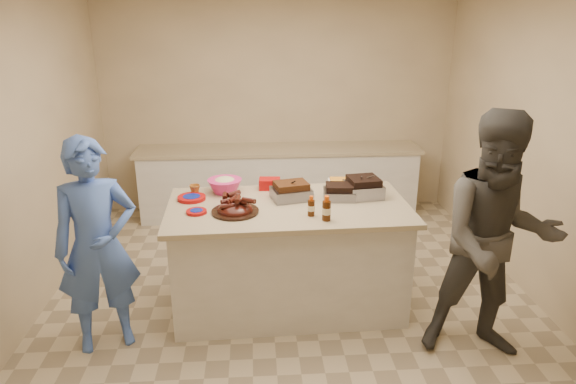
{
  "coord_description": "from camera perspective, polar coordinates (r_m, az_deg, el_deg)",
  "views": [
    {
      "loc": [
        -0.31,
        -4.12,
        2.56
      ],
      "look_at": [
        -0.03,
        0.02,
        1.08
      ],
      "focal_mm": 32.0,
      "sensor_mm": 36.0,
      "label": 1
    }
  ],
  "objects": [
    {
      "name": "basket_stack",
      "position": [
        4.8,
        -2.05,
        0.38
      ],
      "size": [
        0.2,
        0.16,
        0.1
      ],
      "primitive_type": "cube",
      "rotation": [
        0.0,
        0.0,
        -0.07
      ],
      "color": "#9E0A09",
      "rests_on": "island"
    },
    {
      "name": "plate_stack_large",
      "position": [
        4.6,
        -10.65,
        -0.83
      ],
      "size": [
        0.26,
        0.26,
        0.03
      ],
      "primitive_type": "cylinder",
      "rotation": [
        0.0,
        0.0,
        0.03
      ],
      "color": "#9E0A09",
      "rests_on": "island"
    },
    {
      "name": "roasting_pan",
      "position": [
        4.65,
        8.32,
        -0.47
      ],
      "size": [
        0.34,
        0.34,
        0.12
      ],
      "primitive_type": "cube",
      "rotation": [
        0.0,
        0.0,
        0.14
      ],
      "color": "gray",
      "rests_on": "island"
    },
    {
      "name": "sausage_plate",
      "position": [
        4.66,
        0.91,
        -0.25
      ],
      "size": [
        0.38,
        0.38,
        0.06
      ],
      "primitive_type": "cylinder",
      "rotation": [
        0.0,
        0.0,
        0.16
      ],
      "color": "silver",
      "rests_on": "island"
    },
    {
      "name": "room",
      "position": [
        4.87,
        0.39,
        -12.15
      ],
      "size": [
        4.5,
        5.0,
        2.7
      ],
      "primitive_type": null,
      "color": "#CEB78E",
      "rests_on": "ground"
    },
    {
      "name": "bbq_bottle_a",
      "position": [
        4.18,
        2.58,
        -2.63
      ],
      "size": [
        0.06,
        0.06,
        0.17
      ],
      "primitive_type": "cylinder",
      "rotation": [
        0.0,
        0.0,
        0.03
      ],
      "color": "#381805",
      "rests_on": "island"
    },
    {
      "name": "rib_platter",
      "position": [
        4.26,
        -5.88,
        -2.28
      ],
      "size": [
        0.46,
        0.46,
        0.16
      ],
      "primitive_type": null,
      "rotation": [
        0.0,
        0.0,
        -0.19
      ],
      "color": "#44120A",
      "rests_on": "island"
    },
    {
      "name": "mac_cheese_dish",
      "position": [
        4.84,
        6.5,
        0.39
      ],
      "size": [
        0.34,
        0.26,
        0.09
      ],
      "primitive_type": "cube",
      "rotation": [
        0.0,
        0.0,
        -0.05
      ],
      "color": "orange",
      "rests_on": "island"
    },
    {
      "name": "mustard_bottle",
      "position": [
        4.58,
        -1.45,
        -0.61
      ],
      "size": [
        0.04,
        0.04,
        0.11
      ],
      "primitive_type": "cylinder",
      "rotation": [
        0.0,
        0.0,
        0.03
      ],
      "color": "yellow",
      "rests_on": "island"
    },
    {
      "name": "plate_stack_small",
      "position": [
        4.29,
        -10.12,
        -2.32
      ],
      "size": [
        0.18,
        0.18,
        0.02
      ],
      "primitive_type": "cylinder",
      "rotation": [
        0.0,
        0.0,
        0.03
      ],
      "color": "#9E0A09",
      "rests_on": "island"
    },
    {
      "name": "pulled_pork_tray",
      "position": [
        4.54,
        0.35,
        -0.79
      ],
      "size": [
        0.38,
        0.32,
        0.1
      ],
      "primitive_type": "cube",
      "rotation": [
        0.0,
        0.0,
        0.23
      ],
      "color": "#47230F",
      "rests_on": "island"
    },
    {
      "name": "sauce_bowl",
      "position": [
        4.66,
        -1.03,
        -0.22
      ],
      "size": [
        0.15,
        0.05,
        0.15
      ],
      "primitive_type": "imported",
      "rotation": [
        0.0,
        0.0,
        0.03
      ],
      "color": "silver",
      "rests_on": "island"
    },
    {
      "name": "brisket_tray",
      "position": [
        4.56,
        5.7,
        -0.76
      ],
      "size": [
        0.3,
        0.25,
        0.08
      ],
      "primitive_type": "cube",
      "rotation": [
        0.0,
        0.0,
        -0.09
      ],
      "color": "black",
      "rests_on": "island"
    },
    {
      "name": "plastic_cup",
      "position": [
        4.73,
        -10.28,
        -0.26
      ],
      "size": [
        0.1,
        0.09,
        0.1
      ],
      "primitive_type": "imported",
      "rotation": [
        0.0,
        0.0,
        0.03
      ],
      "color": "#A05E1F",
      "rests_on": "island"
    },
    {
      "name": "bbq_bottle_b",
      "position": [
        4.1,
        4.27,
        -3.14
      ],
      "size": [
        0.07,
        0.07,
        0.2
      ],
      "primitive_type": "cylinder",
      "rotation": [
        0.0,
        0.0,
        0.03
      ],
      "color": "#381805",
      "rests_on": "island"
    },
    {
      "name": "guest_blue",
      "position": [
        4.61,
        -19.14,
        -15.41
      ],
      "size": [
        1.17,
        1.82,
        0.41
      ],
      "primitive_type": "imported",
      "rotation": [
        0.0,
        0.0,
        0.35
      ],
      "color": "#476DCD",
      "rests_on": "ground"
    },
    {
      "name": "coleslaw_bowl",
      "position": [
        4.73,
        -7.0,
        -0.05
      ],
      "size": [
        0.32,
        0.32,
        0.21
      ],
      "primitive_type": null,
      "rotation": [
        0.0,
        0.0,
        0.03
      ],
      "color": "#D22773",
      "rests_on": "island"
    },
    {
      "name": "island",
      "position": [
        4.84,
        0.04,
        -12.33
      ],
      "size": [
        2.1,
        1.16,
        0.98
      ],
      "primitive_type": null,
      "rotation": [
        0.0,
        0.0,
        0.03
      ],
      "color": "silver",
      "rests_on": "ground"
    },
    {
      "name": "guest_gray",
      "position": [
        4.55,
        20.55,
        -16.08
      ],
      "size": [
        1.22,
        2.05,
        0.73
      ],
      "primitive_type": "imported",
      "rotation": [
        0.0,
        0.0,
        -0.16
      ],
      "color": "#4E4B45",
      "rests_on": "ground"
    },
    {
      "name": "back_counter",
      "position": [
        6.67,
        -1.0,
        1.18
      ],
      "size": [
        3.6,
        0.64,
        0.9
      ],
      "primitive_type": null,
      "color": "silver",
      "rests_on": "ground"
    }
  ]
}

